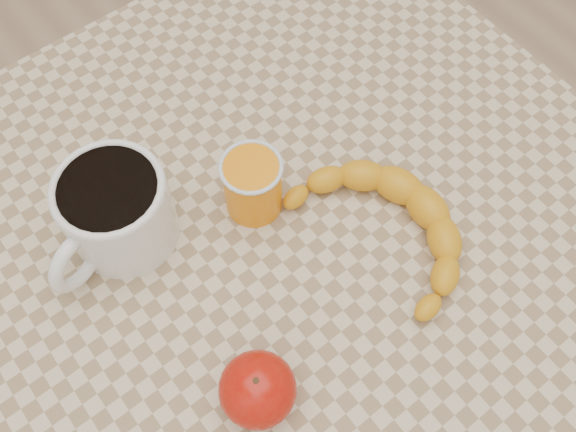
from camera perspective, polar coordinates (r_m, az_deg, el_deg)
ground at (r=1.42m, az=0.00°, el=-14.74°), size 3.00×3.00×0.00m
table at (r=0.79m, az=0.00°, el=-3.61°), size 0.80×0.80×0.75m
coffee_mug at (r=0.68m, az=-15.15°, el=0.46°), size 0.17×0.15×0.10m
orange_juice_glass at (r=0.69m, az=-3.17°, el=2.80°), size 0.07×0.07×0.08m
apple at (r=0.62m, az=-2.72°, el=-15.14°), size 0.08×0.08×0.07m
banana at (r=0.70m, az=8.77°, el=-1.12°), size 0.19×0.26×0.04m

